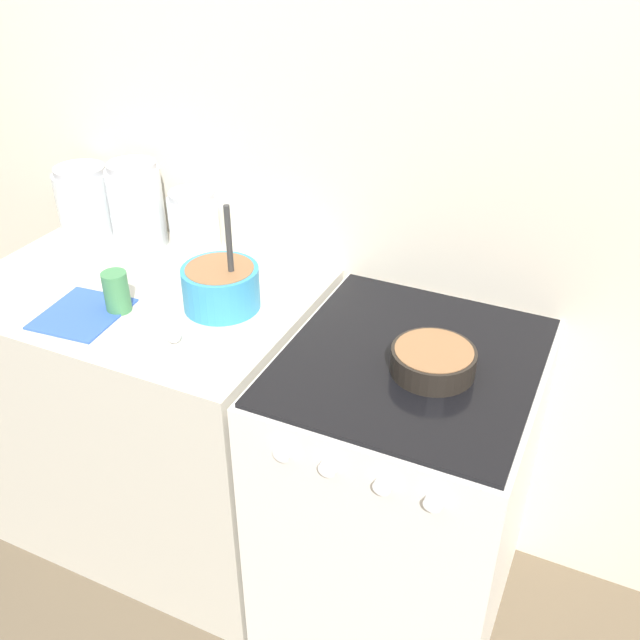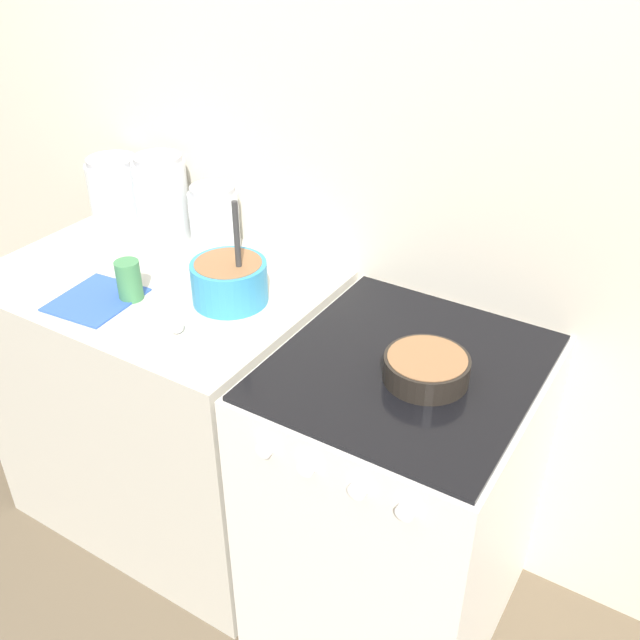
# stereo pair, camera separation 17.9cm
# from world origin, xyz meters

# --- Properties ---
(wall_back) EXTENTS (4.95, 0.05, 2.40)m
(wall_back) POSITION_xyz_m (0.00, 0.72, 1.20)
(wall_back) COLOR beige
(wall_back) RESTS_ON ground_plane
(countertop_cabinet) EXTENTS (0.98, 0.69, 0.91)m
(countertop_cabinet) POSITION_xyz_m (-0.49, 0.35, 0.46)
(countertop_cabinet) COLOR beige
(countertop_cabinet) RESTS_ON ground_plane
(stove) EXTENTS (0.63, 0.71, 0.91)m
(stove) POSITION_xyz_m (0.33, 0.35, 0.46)
(stove) COLOR white
(stove) RESTS_ON ground_plane
(mixing_bowl) EXTENTS (0.21, 0.21, 0.30)m
(mixing_bowl) POSITION_xyz_m (-0.22, 0.36, 0.98)
(mixing_bowl) COLOR #338CBF
(mixing_bowl) RESTS_ON countertop_cabinet
(baking_pan) EXTENTS (0.20, 0.20, 0.06)m
(baking_pan) POSITION_xyz_m (0.39, 0.31, 0.95)
(baking_pan) COLOR black
(baking_pan) RESTS_ON stove
(storage_jar_left) EXTENTS (0.18, 0.18, 0.22)m
(storage_jar_left) POSITION_xyz_m (-0.86, 0.58, 1.01)
(storage_jar_left) COLOR silver
(storage_jar_left) RESTS_ON countertop_cabinet
(storage_jar_middle) EXTENTS (0.16, 0.16, 0.27)m
(storage_jar_middle) POSITION_xyz_m (-0.65, 0.58, 1.03)
(storage_jar_middle) COLOR silver
(storage_jar_middle) RESTS_ON countertop_cabinet
(storage_jar_right) EXTENTS (0.15, 0.15, 0.21)m
(storage_jar_right) POSITION_xyz_m (-0.44, 0.58, 1.00)
(storage_jar_right) COLOR silver
(storage_jar_right) RESTS_ON countertop_cabinet
(tin_can) EXTENTS (0.07, 0.07, 0.11)m
(tin_can) POSITION_xyz_m (-0.46, 0.23, 0.97)
(tin_can) COLOR #3F7F4C
(tin_can) RESTS_ON countertop_cabinet
(recipe_page) EXTENTS (0.22, 0.25, 0.01)m
(recipe_page) POSITION_xyz_m (-0.53, 0.17, 0.92)
(recipe_page) COLOR #3359B2
(recipe_page) RESTS_ON countertop_cabinet
(measuring_spoon) EXTENTS (0.12, 0.04, 0.04)m
(measuring_spoon) POSITION_xyz_m (-0.25, 0.16, 0.93)
(measuring_spoon) COLOR white
(measuring_spoon) RESTS_ON countertop_cabinet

